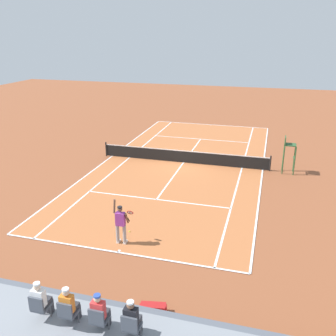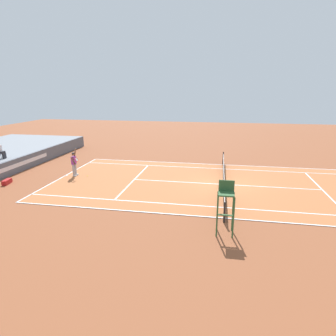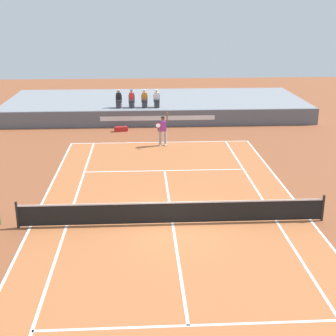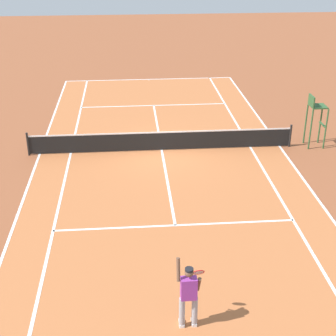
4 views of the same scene
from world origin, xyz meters
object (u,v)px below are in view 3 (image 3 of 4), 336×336
Objects in this scene: tennis_player at (163,130)px; tennis_ball at (164,150)px; equipment_bag at (121,129)px; spectator_seated_3 at (157,99)px; spectator_seated_1 at (132,99)px; spectator_seated_0 at (119,99)px; spectator_seated_2 at (144,99)px.

tennis_player is 1.39m from tennis_ball.
tennis_player is 4.66m from equipment_bag.
spectator_seated_3 is 6.11m from tennis_player.
tennis_player is (1.94, -6.06, -0.78)m from spectator_seated_1.
spectator_seated_0 is 18.60× the size of tennis_ball.
spectator_seated_0 is 1.34× the size of equipment_bag.
spectator_seated_0 is at bearing 180.00° from spectator_seated_3.
spectator_seated_1 is 0.92m from spectator_seated_2.
equipment_bag is at bearing -107.13° from spectator_seated_1.
spectator_seated_3 is at bearing 91.43° from tennis_player.
spectator_seated_0 is at bearing 115.27° from tennis_player.
spectator_seated_2 is (1.84, 0.00, 0.00)m from spectator_seated_0.
spectator_seated_2 is 7.35m from tennis_ball.
tennis_ball is at bearing -74.46° from spectator_seated_1.
tennis_player is (1.02, -6.06, -0.78)m from spectator_seated_2.
spectator_seated_1 is at bearing 180.00° from spectator_seated_3.
spectator_seated_2 reaches higher than tennis_ball.
spectator_seated_2 reaches higher than equipment_bag.
spectator_seated_0 is 6.75m from tennis_player.
spectator_seated_1 and spectator_seated_3 have the same top height.
tennis_player is (0.15, -6.06, -0.78)m from spectator_seated_3.
spectator_seated_2 is 1.00× the size of spectator_seated_3.
spectator_seated_2 is 0.87m from spectator_seated_3.
spectator_seated_1 is 1.00× the size of spectator_seated_2.
spectator_seated_0 is 1.00× the size of spectator_seated_1.
spectator_seated_0 reaches higher than equipment_bag.
spectator_seated_3 is (0.87, 0.00, 0.00)m from spectator_seated_2.
tennis_ball is (0.02, -1.00, -0.96)m from tennis_player.
spectator_seated_1 is 1.34× the size of equipment_bag.
spectator_seated_3 is at bearing 0.00° from spectator_seated_0.
spectator_seated_1 reaches higher than tennis_player.
spectator_seated_3 is at bearing 0.00° from spectator_seated_2.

